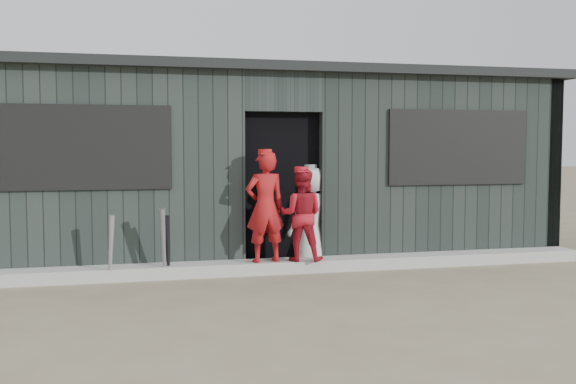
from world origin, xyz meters
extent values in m
plane|color=#6F634C|center=(0.00, 0.00, 0.00)|extent=(80.00, 80.00, 0.00)
cube|color=#9FA09A|center=(0.00, 1.82, 0.07)|extent=(8.00, 0.36, 0.15)
cone|color=#9A9AA2|center=(-2.12, 1.62, 0.40)|extent=(0.13, 0.19, 0.79)
cone|color=gray|center=(-1.52, 1.66, 0.43)|extent=(0.10, 0.23, 0.85)
cone|color=black|center=(-1.48, 1.71, 0.38)|extent=(0.11, 0.26, 0.76)
imported|color=maroon|center=(-0.30, 1.75, 0.83)|extent=(0.54, 0.40, 1.35)
imported|color=maroon|center=(0.15, 1.73, 0.72)|extent=(0.67, 0.59, 1.14)
imported|color=silver|center=(0.38, 2.16, 0.65)|extent=(0.76, 0.66, 1.30)
cube|color=black|center=(0.00, 3.50, 1.20)|extent=(7.60, 2.70, 2.20)
cube|color=#282F2C|center=(-2.25, 2.10, 1.25)|extent=(3.50, 0.20, 2.50)
cube|color=#242B28|center=(2.25, 2.10, 1.25)|extent=(3.50, 0.20, 2.50)
cube|color=#272E2C|center=(0.00, 2.10, 2.25)|extent=(1.00, 0.20, 0.50)
cube|color=#252C29|center=(3.90, 3.50, 1.25)|extent=(0.20, 3.00, 2.50)
cube|color=#282F2D|center=(0.00, 4.90, 1.25)|extent=(8.00, 0.20, 2.50)
cube|color=black|center=(0.00, 3.50, 2.56)|extent=(8.30, 3.30, 0.12)
cube|color=black|center=(-2.40, 1.98, 1.55)|extent=(2.00, 0.04, 1.00)
cube|color=black|center=(2.40, 1.98, 1.55)|extent=(2.00, 0.04, 1.00)
cube|color=black|center=(-0.34, 2.66, 1.35)|extent=(0.26, 0.26, 1.00)
cube|color=black|center=(0.17, 2.50, 1.30)|extent=(0.22, 0.20, 0.76)
camera|label=1|loc=(-1.81, -5.88, 1.55)|focal=40.00mm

